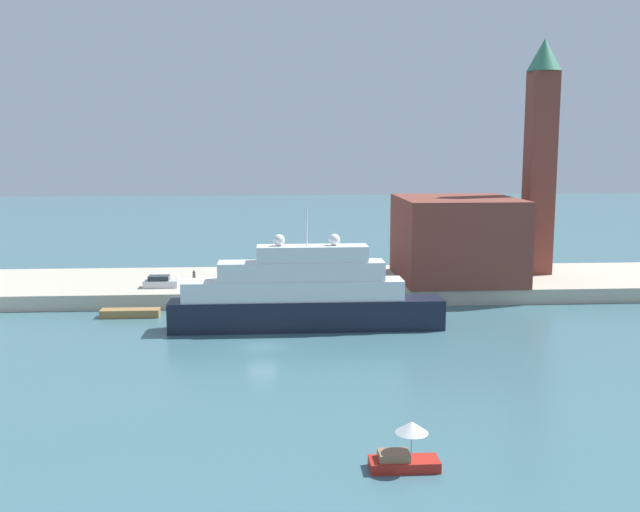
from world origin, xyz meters
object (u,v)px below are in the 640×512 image
Objects in this scene: small_motorboat at (405,451)px; mooring_bollard at (307,287)px; parked_car at (160,282)px; large_yacht at (303,296)px; bell_tower at (540,150)px; harbor_building at (457,238)px; person_figure at (194,277)px; work_barge at (130,313)px.

small_motorboat reaches higher than mooring_bollard.
parked_car is at bearing 113.73° from small_motorboat.
large_yacht is 0.92× the size of bell_tower.
harbor_building is 32.85m from person_figure.
bell_tower reaches higher than parked_car.
small_motorboat is 51.57m from parked_car.
bell_tower is (31.46, 20.84, 14.44)m from large_yacht.
small_motorboat is at bearing -107.12° from harbor_building.
parked_car reaches higher than small_motorboat.
harbor_building reaches higher than small_motorboat.
person_figure is 2.05× the size of mooring_bollard.
small_motorboat is 0.26× the size of harbor_building.
small_motorboat is at bearing -59.94° from work_barge.
large_yacht is at bearing -139.13° from harbor_building.
work_barge is at bearing -164.05° from bell_tower.
large_yacht is 19.86m from work_barge.
mooring_bollard is at bearing -162.13° from bell_tower.
mooring_bollard is at bearing 85.01° from large_yacht.
large_yacht reaches higher than harbor_building.
person_figure is 14.72m from mooring_bollard.
work_barge is at bearing -167.13° from mooring_bollard.
large_yacht is 20.95m from person_figure.
bell_tower is 7.47× the size of parked_car.
harbor_building is at bearing 18.24° from mooring_bollard.
bell_tower is at bearing 15.95° from work_barge.
work_barge is at bearing -120.19° from person_figure.
person_figure is (-44.06, -4.13, -15.32)m from bell_tower.
parked_car is (-36.26, -3.17, -4.50)m from harbor_building.
parked_car reaches higher than mooring_bollard.
person_figure reaches higher than work_barge.
mooring_bollard reaches higher than work_barge.
large_yacht is 11.12m from mooring_bollard.
person_figure is (3.70, 2.62, 0.14)m from parked_car.
harbor_building is at bearing 40.87° from large_yacht.
person_figure is at bearing 157.19° from mooring_bollard.
person_figure is at bearing -174.65° from bell_tower.
person_figure is (-32.55, -0.56, -4.36)m from harbor_building.
person_figure reaches higher than parked_car.
harbor_building is at bearing 5.00° from parked_car.
parked_car reaches higher than work_barge.
bell_tower reaches higher than person_figure.
bell_tower reaches higher than mooring_bollard.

